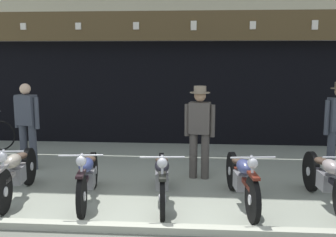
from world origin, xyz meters
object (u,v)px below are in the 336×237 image
Objects in this scene: motorcycle_center_right at (242,178)px; motorcycle_right at (327,178)px; advert_board_near at (52,81)px; motorcycle_center_left at (88,176)px; motorcycle_left at (17,172)px; salesman_left at (27,122)px; shopkeeper_center at (200,127)px; motorcycle_center at (162,177)px.

motorcycle_right is (1.28, 0.05, 0.01)m from motorcycle_center_right.
motorcycle_center_left is at bearing -63.81° from advert_board_near.
motorcycle_center_left is 4.92m from advert_board_near.
motorcycle_left is 1.77m from salesman_left.
motorcycle_right is at bearing -36.01° from advert_board_near.
salesman_left is at bearing -80.22° from motorcycle_left.
salesman_left reaches higher than motorcycle_left.
shopkeeper_center is (3.41, -0.35, 0.01)m from salesman_left.
advert_board_near is at bearing -50.51° from motorcycle_center_right.
motorcycle_left is 1.14× the size of salesman_left.
motorcycle_center_left is at bearing 45.64° from shopkeeper_center.
motorcycle_left is 1.79× the size of advert_board_near.
shopkeeper_center is at bearing -163.80° from motorcycle_left.
motorcycle_center_right is at bearing 174.36° from motorcycle_center.
motorcycle_center is 1.15× the size of salesman_left.
advert_board_near is (-3.84, 2.96, 0.61)m from shopkeeper_center.
motorcycle_center_left is at bearing -3.39° from motorcycle_center.
motorcycle_center is at bearing -52.39° from advert_board_near.
motorcycle_center_left is 1.11× the size of shopkeeper_center.
advert_board_near reaches higher than motorcycle_left.
motorcycle_center_right is 6.28m from advert_board_near.
motorcycle_center_left is 1.16m from motorcycle_center.
salesman_left is at bearing 2.25° from shopkeeper_center.
shopkeeper_center is at bearing -172.05° from salesman_left.
motorcycle_center_left is 1.11× the size of salesman_left.
motorcycle_center_left is at bearing 169.44° from motorcycle_left.
motorcycle_center is 1.15× the size of shopkeeper_center.
shopkeeper_center reaches higher than motorcycle_center.
motorcycle_left is at bearing -10.88° from motorcycle_center_left.
motorcycle_center_left is 2.43m from salesman_left.
motorcycle_right is at bearing 174.86° from motorcycle_center_right.
motorcycle_center_left is 2.25m from shopkeeper_center.
salesman_left is 3.42m from shopkeeper_center.
motorcycle_center_right is at bearing 173.59° from motorcycle_center_left.
salesman_left is (-1.67, 1.68, 0.54)m from motorcycle_center_left.
motorcycle_center_right is 1.00× the size of motorcycle_right.
motorcycle_center is 0.98× the size of motorcycle_center_right.
salesman_left is 1.57× the size of advert_board_near.
motorcycle_center_right is (1.22, 0.00, 0.01)m from motorcycle_center.
motorcycle_center_left is at bearing -5.94° from motorcycle_center_right.
salesman_left is at bearing -20.43° from motorcycle_right.
motorcycle_center is 3.31m from salesman_left.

